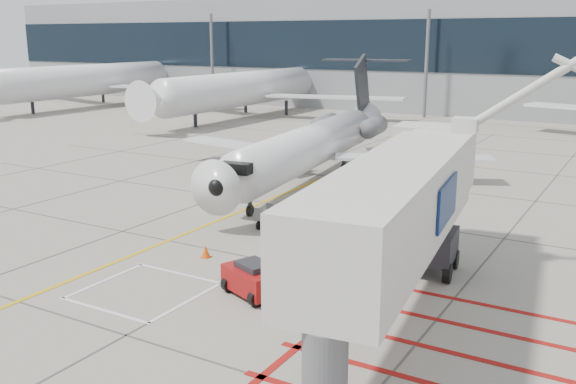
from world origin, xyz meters
The scene contains 10 objects.
ground_plane centered at (0.00, 0.00, 0.00)m, with size 260.00×260.00×0.00m, color gray.
regional_jet centered at (-5.15, 15.99, 3.76)m, with size 22.74×28.67×7.51m, color white, non-canonical shape.
jet_bridge centered at (6.99, 0.46, 3.61)m, with size 8.55×18.04×7.22m, color silver, non-canonical shape.
pushback_tug centered at (1.70, 0.70, 0.66)m, with size 2.26×1.41×1.32m, color maroon, non-canonical shape.
baggage_cart centered at (-1.81, 7.97, 0.57)m, with size 1.80×1.14×1.14m, color #57575C, non-canonical shape.
ground_power_unit centered at (3.21, 4.18, 0.93)m, with size 2.34×1.36×1.85m, color silver, non-canonical shape.
cone_nose centered at (-2.29, 3.06, 0.27)m, with size 0.39×0.39×0.53m, color #DF4A0B.
cone_side centered at (3.90, 4.15, 0.23)m, with size 0.33×0.33×0.46m, color #FF560D.
bg_aircraft_a centered at (-51.75, 46.00, 6.11)m, with size 36.67×40.74×12.22m, color silver, non-canonical shape.
bg_aircraft_b centered at (-27.64, 46.00, 5.77)m, with size 34.64×38.49×11.55m, color silver, non-canonical shape.
Camera 1 is at (13.61, -17.27, 9.06)m, focal length 40.00 mm.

